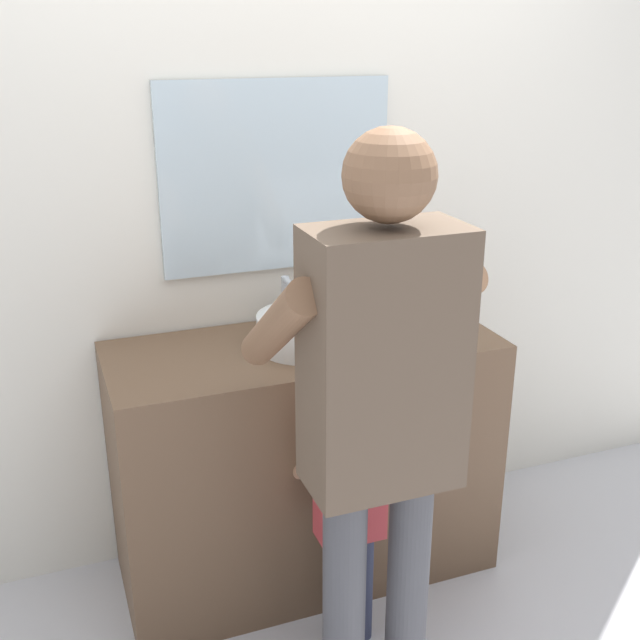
% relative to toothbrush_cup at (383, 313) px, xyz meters
% --- Properties ---
extents(ground_plane, '(14.00, 14.00, 0.00)m').
position_rel_toothbrush_cup_xyz_m(ground_plane, '(-0.32, -0.36, -0.94)').
color(ground_plane, silver).
extents(back_wall, '(4.40, 0.10, 2.70)m').
position_rel_toothbrush_cup_xyz_m(back_wall, '(-0.32, 0.26, 0.41)').
color(back_wall, silver).
rests_on(back_wall, ground).
extents(vanity_cabinet, '(1.31, 0.54, 0.89)m').
position_rel_toothbrush_cup_xyz_m(vanity_cabinet, '(-0.32, -0.06, -0.49)').
color(vanity_cabinet, brown).
rests_on(vanity_cabinet, ground).
extents(sink_basin, '(0.33, 0.33, 0.11)m').
position_rel_toothbrush_cup_xyz_m(sink_basin, '(-0.32, -0.08, 0.01)').
color(sink_basin, silver).
rests_on(sink_basin, vanity_cabinet).
extents(faucet, '(0.18, 0.14, 0.18)m').
position_rel_toothbrush_cup_xyz_m(faucet, '(-0.32, 0.12, 0.03)').
color(faucet, '#B7BABF').
rests_on(faucet, vanity_cabinet).
extents(toothbrush_cup, '(0.07, 0.07, 0.21)m').
position_rel_toothbrush_cup_xyz_m(toothbrush_cup, '(0.00, 0.00, 0.00)').
color(toothbrush_cup, silver).
rests_on(toothbrush_cup, vanity_cabinet).
extents(child_toddler, '(0.27, 0.27, 0.88)m').
position_rel_toothbrush_cup_xyz_m(child_toddler, '(-0.32, -0.46, -0.41)').
color(child_toddler, '#2D334C').
rests_on(child_toddler, ground).
extents(adult_parent, '(0.52, 0.55, 1.67)m').
position_rel_toothbrush_cup_xyz_m(adult_parent, '(-0.35, -0.73, 0.07)').
color(adult_parent, '#47474C').
rests_on(adult_parent, ground).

